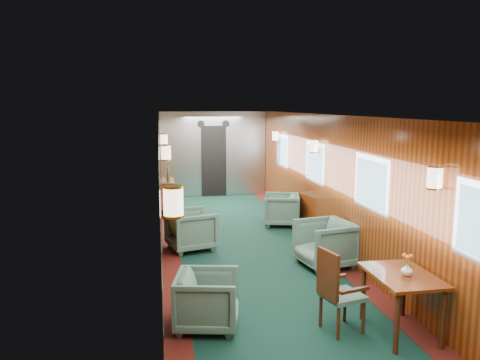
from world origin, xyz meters
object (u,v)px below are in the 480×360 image
at_px(side_chair, 336,288).
at_px(armchair_left_far, 191,230).
at_px(armchair_left_near, 207,300).
at_px(armchair_right_near, 325,244).
at_px(armchair_right_far, 281,210).
at_px(dining_table, 402,284).
at_px(credenza, 168,196).

relative_size(side_chair, armchair_left_far, 1.24).
distance_m(armchair_left_near, armchair_left_far, 3.04).
bearing_deg(armchair_right_near, side_chair, -27.77).
xyz_separation_m(side_chair, armchair_right_near, (0.65, 2.13, -0.16)).
xyz_separation_m(armchair_left_near, armchair_right_near, (2.07, 1.77, 0.05)).
bearing_deg(armchair_left_near, armchair_right_far, -13.20).
xyz_separation_m(dining_table, armchair_right_far, (-0.09, 4.95, -0.25)).
distance_m(dining_table, credenza, 6.92).
bearing_deg(armchair_right_far, armchair_left_far, -41.26).
bearing_deg(armchair_left_far, side_chair, -173.33).
distance_m(credenza, armchair_right_far, 2.83).
relative_size(armchair_left_near, armchair_right_near, 0.88).
bearing_deg(side_chair, armchair_right_far, 68.21).
bearing_deg(armchair_left_far, armchair_left_near, 163.89).
xyz_separation_m(dining_table, armchair_right_near, (-0.06, 2.29, -0.22)).
height_order(side_chair, credenza, credenza).
relative_size(side_chair, armchair_right_far, 1.30).
height_order(armchair_left_near, armchair_right_far, armchair_right_far).
bearing_deg(armchair_right_far, side_chair, 6.81).
relative_size(armchair_left_near, armchair_right_far, 0.96).
height_order(credenza, armchair_left_far, credenza).
bearing_deg(side_chair, armchair_left_near, 151.32).
relative_size(dining_table, armchair_right_near, 1.15).
relative_size(credenza, armchair_right_near, 1.32).
xyz_separation_m(side_chair, armchair_right_far, (0.63, 4.79, -0.19)).
bearing_deg(armchair_left_far, armchair_right_near, -137.45).
relative_size(dining_table, side_chair, 0.96).
distance_m(side_chair, armchair_left_near, 1.48).
bearing_deg(armchair_right_near, armchair_right_far, 169.75).
xyz_separation_m(armchair_left_far, armchair_right_near, (2.05, -1.27, 0.01)).
bearing_deg(dining_table, armchair_right_far, 90.86).
xyz_separation_m(credenza, armchair_right_far, (2.39, -1.51, -0.07)).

